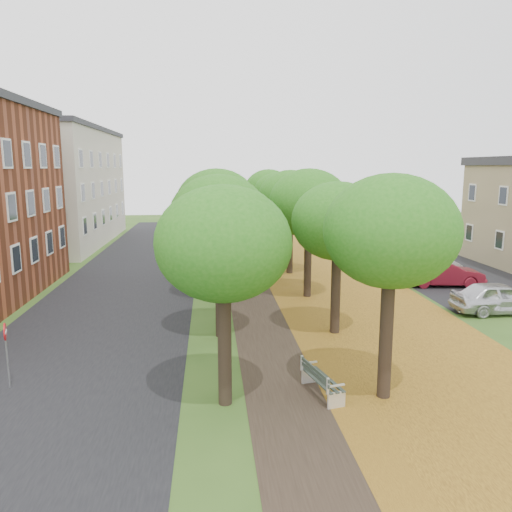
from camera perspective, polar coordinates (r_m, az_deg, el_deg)
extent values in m
plane|color=#2D4C19|center=(15.59, 4.91, -16.08)|extent=(120.00, 120.00, 0.00)
cube|color=black|center=(29.97, -14.66, -3.46)|extent=(8.00, 70.00, 0.01)
cube|color=black|center=(29.68, -0.20, -3.26)|extent=(3.20, 70.00, 0.01)
cube|color=#9D6C1D|center=(30.52, 9.20, -3.01)|extent=(7.50, 70.00, 0.01)
cube|color=black|center=(34.51, 22.59, -2.15)|extent=(9.00, 16.00, 0.01)
cylinder|color=black|center=(14.68, -3.61, -10.23)|extent=(0.40, 0.40, 3.55)
ellipsoid|color=#206515|center=(13.91, -3.75, 1.81)|extent=(4.06, 4.06, 3.45)
cylinder|color=black|center=(20.41, -4.12, -4.37)|extent=(0.40, 0.40, 3.55)
ellipsoid|color=#206515|center=(19.86, -4.24, 4.30)|extent=(4.06, 4.06, 3.45)
cylinder|color=black|center=(26.26, -4.41, -1.10)|extent=(0.40, 0.40, 3.55)
ellipsoid|color=#206515|center=(25.84, -4.50, 5.65)|extent=(4.06, 4.06, 3.45)
cylinder|color=black|center=(32.16, -4.59, 0.97)|extent=(0.40, 0.40, 3.55)
ellipsoid|color=#206515|center=(31.82, -4.67, 6.48)|extent=(4.06, 4.06, 3.45)
cylinder|color=black|center=(38.10, -4.71, 2.40)|extent=(0.40, 0.40, 3.55)
ellipsoid|color=#206515|center=(37.81, -4.78, 7.05)|extent=(4.06, 4.06, 3.45)
cylinder|color=black|center=(44.05, -4.80, 3.45)|extent=(0.40, 0.40, 3.55)
ellipsoid|color=#206515|center=(43.80, -4.86, 7.47)|extent=(4.06, 4.06, 3.45)
cylinder|color=black|center=(15.55, 14.61, -9.36)|extent=(0.40, 0.40, 3.55)
ellipsoid|color=#206515|center=(14.83, 15.14, 2.00)|extent=(4.06, 4.06, 3.45)
cylinder|color=black|center=(21.05, 9.09, -4.03)|extent=(0.40, 0.40, 3.55)
ellipsoid|color=#206515|center=(20.52, 9.33, 4.38)|extent=(4.06, 4.06, 3.45)
cylinder|color=black|center=(26.76, 5.93, -0.92)|extent=(0.40, 0.40, 3.55)
ellipsoid|color=#206515|center=(26.34, 6.05, 5.71)|extent=(4.06, 4.06, 3.45)
cylinder|color=black|center=(32.57, 3.89, 1.10)|extent=(0.40, 0.40, 3.55)
ellipsoid|color=#206515|center=(32.23, 3.95, 6.54)|extent=(4.06, 4.06, 3.45)
cylinder|color=black|center=(38.45, 2.47, 2.50)|extent=(0.40, 0.40, 3.55)
ellipsoid|color=#206515|center=(38.16, 2.50, 7.11)|extent=(4.06, 4.06, 3.45)
cylinder|color=black|center=(44.35, 1.42, 3.52)|extent=(0.40, 0.40, 3.55)
ellipsoid|color=#206515|center=(44.10, 1.44, 7.52)|extent=(4.06, 4.06, 3.45)
cube|color=beige|center=(48.97, -22.63, 7.16)|extent=(10.00, 20.00, 10.00)
cube|color=#2D2D33|center=(49.05, -23.05, 13.23)|extent=(10.30, 20.30, 0.40)
cube|color=#28332B|center=(15.78, 7.61, -13.82)|extent=(0.96, 2.05, 0.04)
cube|color=#28332B|center=(15.54, 6.66, -12.98)|extent=(0.51, 1.94, 0.29)
cube|color=silver|center=(15.16, 9.16, -15.94)|extent=(0.55, 0.19, 0.50)
cube|color=silver|center=(16.62, 6.16, -13.44)|extent=(0.55, 0.19, 0.50)
cube|color=silver|center=(14.97, 9.21, -14.40)|extent=(0.50, 0.18, 0.04)
cube|color=silver|center=(16.45, 6.19, -12.01)|extent=(0.50, 0.18, 0.04)
cylinder|color=slate|center=(17.72, -26.54, -10.30)|extent=(0.06, 0.06, 2.03)
cylinder|color=#B80C11|center=(17.47, -26.76, -7.74)|extent=(0.19, 0.54, 0.55)
cube|color=white|center=(17.47, -26.76, -7.74)|extent=(0.12, 0.36, 0.07)
imported|color=silver|center=(26.44, 26.06, -4.30)|extent=(4.47, 1.84, 1.51)
imported|color=maroon|center=(31.15, 20.64, -1.89)|extent=(4.63, 1.99, 1.48)
imported|color=#36363C|center=(33.57, 18.64, -1.09)|extent=(4.86, 3.34, 1.31)
imported|color=silver|center=(34.23, 18.14, -0.68)|extent=(5.68, 3.08, 1.51)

